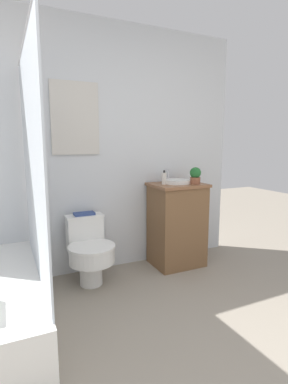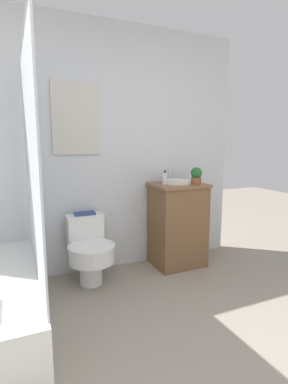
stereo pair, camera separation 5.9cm
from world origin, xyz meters
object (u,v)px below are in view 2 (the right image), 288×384
sink (177,181)px  soap_bottle (165,178)px  toilet (89,249)px  book_on_tank (85,213)px  potted_plant (196,176)px

sink → soap_bottle: (-0.16, -0.02, 0.04)m
sink → soap_bottle: bearing=-173.4°
toilet → sink: (0.98, 0.06, 0.59)m
sink → book_on_tank: (-0.98, 0.09, -0.27)m
soap_bottle → sink: bearing=6.6°
toilet → sink: size_ratio=1.90×
sink → potted_plant: 0.21m
potted_plant → book_on_tank: potted_plant is taller
soap_bottle → potted_plant: size_ratio=0.83×
soap_bottle → book_on_tank: soap_bottle is taller
book_on_tank → potted_plant: bearing=-10.9°
soap_bottle → book_on_tank: (-0.82, 0.11, -0.32)m
potted_plant → book_on_tank: bearing=169.1°
toilet → potted_plant: (1.13, -0.06, 0.66)m
toilet → sink: 1.14m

